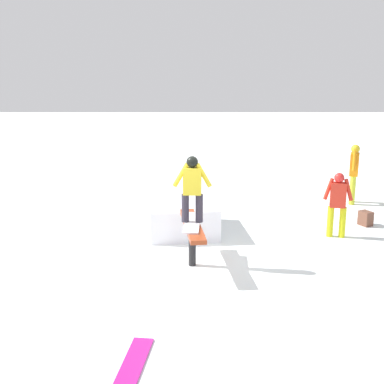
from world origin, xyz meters
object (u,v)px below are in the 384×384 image
rail_feature (192,231)px  backpack_on_snow (365,218)px  bystander_orange (354,171)px  bystander_red (338,201)px  loose_snowboard_magenta (132,367)px  main_rider_on_rail (192,191)px

rail_feature → backpack_on_snow: bearing=115.1°
bystander_orange → backpack_on_snow: (2.00, -0.26, -0.73)m
bystander_red → bystander_orange: 3.07m
rail_feature → loose_snowboard_magenta: size_ratio=1.43×
rail_feature → loose_snowboard_magenta: 3.61m
bystander_orange → rail_feature: bearing=-25.6°
main_rider_on_rail → loose_snowboard_magenta: size_ratio=0.94×
main_rider_on_rail → bystander_red: bearing=120.9°
rail_feature → bystander_red: bystander_red is taller
loose_snowboard_magenta → backpack_on_snow: (-5.97, 4.83, 0.16)m
bystander_red → bystander_orange: size_ratio=0.90×
loose_snowboard_magenta → backpack_on_snow: bearing=148.3°
bystander_orange → loose_snowboard_magenta: bystander_orange is taller
main_rider_on_rail → loose_snowboard_magenta: (3.46, -0.76, -1.44)m
rail_feature → main_rider_on_rail: main_rider_on_rail is taller
backpack_on_snow → main_rider_on_rail: bearing=93.8°
loose_snowboard_magenta → backpack_on_snow: size_ratio=4.11×
loose_snowboard_magenta → bystander_red: bearing=150.0°
bystander_red → bystander_orange: bystander_orange is taller
rail_feature → bystander_red: size_ratio=1.39×
bystander_orange → loose_snowboard_magenta: size_ratio=1.15×
main_rider_on_rail → bystander_red: 3.63m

